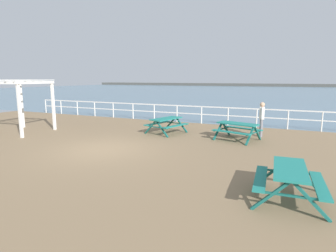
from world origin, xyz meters
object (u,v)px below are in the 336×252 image
Objects in this scene: picnic_table_near_right at (290,176)px; lattice_pergola at (20,94)px; picnic_table_near_left at (166,122)px; picnic_table_mid_centre at (237,127)px; visitor at (262,117)px.

lattice_pergola is at bearing 72.69° from picnic_table_near_right.
picnic_table_near_left is 0.99× the size of picnic_table_mid_centre.
lattice_pergola is (-12.81, 3.25, 1.41)m from picnic_table_near_right.
picnic_table_mid_centre is 10.99m from lattice_pergola.
picnic_table_mid_centre is 1.55m from visitor.
picnic_table_mid_centre is at bearing 44.78° from visitor.
visitor reaches higher than picnic_table_mid_centre.
lattice_pergola reaches higher than picnic_table_mid_centre.
picnic_table_near_right and picnic_table_mid_centre have the same top height.
picnic_table_near_left is at bearing 40.92° from picnic_table_near_right.
picnic_table_near_left is 3.60m from picnic_table_mid_centre.
picnic_table_near_left is at bearing 5.09° from visitor.
picnic_table_near_left is 0.77× the size of lattice_pergola.
lattice_pergola is (-6.96, -2.81, 1.41)m from picnic_table_near_left.
lattice_pergola reaches higher than visitor.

